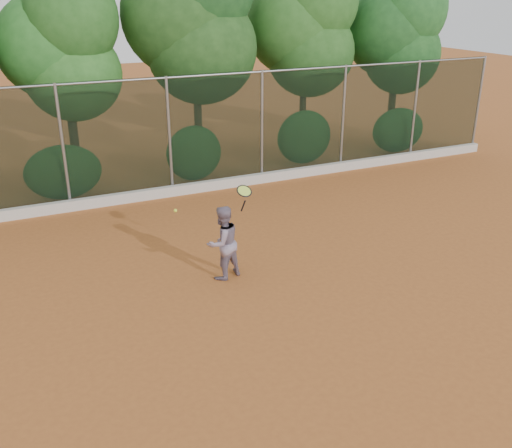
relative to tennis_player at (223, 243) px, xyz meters
name	(u,v)px	position (x,y,z in m)	size (l,w,h in m)	color
ground	(277,298)	(0.63, -1.32, -0.81)	(80.00, 80.00, 0.00)	#A75B27
concrete_curb	(174,191)	(0.63, 5.50, -0.66)	(24.00, 0.20, 0.30)	beige
tennis_player	(223,243)	(0.00, 0.00, 0.00)	(0.79, 0.61, 1.62)	gray
chainlink_fence	(169,133)	(0.63, 5.68, 1.05)	(24.09, 0.09, 3.50)	black
foliage_backdrop	(127,38)	(0.08, 7.66, 3.59)	(23.70, 3.63, 7.55)	#412D19
tennis_racket	(244,193)	(0.50, -0.01, 1.05)	(0.35, 0.32, 0.60)	black
tennis_ball_in_flight	(175,211)	(-0.91, 0.28, 0.78)	(0.07, 0.07, 0.07)	#DCF738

